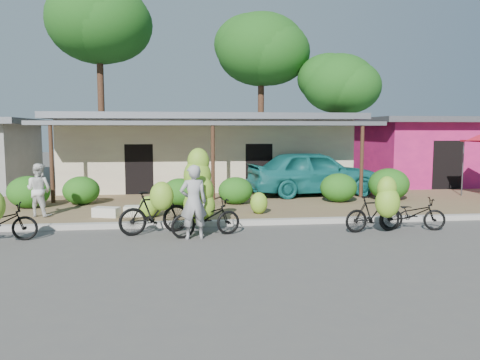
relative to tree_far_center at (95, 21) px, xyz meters
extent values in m
plane|color=#514E4B|center=(5.69, -16.11, -8.57)|extent=(100.00, 100.00, 0.00)
cube|color=olive|center=(5.69, -11.11, -8.51)|extent=(60.00, 6.00, 0.12)
cube|color=#A8A399|center=(5.69, -14.11, -8.50)|extent=(60.00, 0.25, 0.15)
cube|color=beige|center=(5.69, -5.11, -7.02)|extent=(12.00, 6.00, 3.10)
cube|color=slate|center=(5.69, -5.11, -5.35)|extent=(13.00, 7.00, 0.25)
cube|color=black|center=(5.69, -8.06, -7.47)|extent=(1.40, 0.12, 2.20)
cube|color=slate|center=(5.69, -9.11, -5.67)|extent=(13.00, 2.00, 0.15)
cylinder|color=#4E311F|center=(0.09, -10.01, -7.15)|extent=(0.14, 0.14, 2.85)
cylinder|color=#4E311F|center=(5.69, -10.01, -7.15)|extent=(0.14, 0.14, 2.85)
cylinder|color=#4E311F|center=(11.29, -10.01, -7.15)|extent=(0.14, 0.14, 2.85)
cube|color=#DA216E|center=(16.19, -5.11, -7.07)|extent=(5.00, 5.00, 3.00)
cube|color=slate|center=(16.19, -5.11, -5.45)|extent=(6.00, 6.00, 0.25)
cube|color=black|center=(16.19, -7.56, -7.47)|extent=(1.40, 0.12, 2.20)
cylinder|color=#4E311F|center=(0.19, -0.11, -4.08)|extent=(0.36, 0.36, 8.98)
ellipsoid|color=#134310|center=(0.19, -0.11, -0.09)|extent=(5.56, 5.56, 4.44)
ellipsoid|color=#134310|center=(-0.31, 0.19, 0.21)|extent=(4.72, 4.72, 3.78)
cylinder|color=#4E311F|center=(9.19, 0.39, -4.71)|extent=(0.36, 0.36, 7.73)
ellipsoid|color=#134310|center=(9.19, 0.39, -1.27)|extent=(5.20, 5.20, 4.16)
ellipsoid|color=#134310|center=(8.69, 0.69, -0.97)|extent=(4.42, 4.42, 3.54)
cylinder|color=#4E311F|center=(13.19, -1.61, -5.81)|extent=(0.36, 0.36, 5.52)
ellipsoid|color=#134310|center=(13.19, -1.61, -3.36)|extent=(4.04, 4.04, 3.23)
ellipsoid|color=#134310|center=(12.69, -1.31, -3.06)|extent=(3.44, 3.44, 2.75)
ellipsoid|color=#186016|center=(-0.40, -11.05, -7.93)|extent=(1.34, 1.21, 1.05)
ellipsoid|color=#186016|center=(1.16, -10.53, -7.97)|extent=(1.24, 1.11, 0.96)
ellipsoid|color=#186016|center=(4.50, -11.17, -7.99)|extent=(1.18, 1.06, 0.92)
ellipsoid|color=#186016|center=(6.39, -11.06, -7.99)|extent=(1.19, 1.07, 0.93)
ellipsoid|color=#186016|center=(10.06, -11.03, -7.95)|extent=(1.30, 1.17, 1.01)
ellipsoid|color=#186016|center=(12.02, -10.81, -7.88)|extent=(1.48, 1.33, 1.15)
cylinder|color=#59595E|center=(15.36, -10.04, -7.40)|extent=(0.05, 0.05, 2.10)
imported|color=black|center=(3.88, -14.94, -8.02)|extent=(1.91, 1.10, 1.11)
ellipsoid|color=#7DBC2F|center=(4.09, -15.56, -7.52)|extent=(0.57, 0.49, 0.71)
imported|color=black|center=(5.16, -15.38, -8.10)|extent=(1.90, 1.11, 0.94)
ellipsoid|color=#7DBC2F|center=(4.95, -14.87, -7.89)|extent=(0.71, 0.61, 0.89)
ellipsoid|color=#7DBC2F|center=(5.05, -14.84, -7.50)|extent=(0.70, 0.59, 0.87)
ellipsoid|color=#7DBC2F|center=(4.97, -14.86, -7.11)|extent=(0.71, 0.60, 0.89)
ellipsoid|color=#7DBC2F|center=(5.00, -14.85, -6.74)|extent=(0.56, 0.48, 0.70)
ellipsoid|color=#7DBC2F|center=(5.10, -15.19, -7.84)|extent=(0.61, 0.52, 0.76)
ellipsoid|color=#7DBC2F|center=(5.06, -15.20, -7.44)|extent=(0.59, 0.50, 0.74)
imported|color=black|center=(9.50, -15.39, -8.10)|extent=(1.62, 0.65, 0.95)
ellipsoid|color=#7DBC2F|center=(9.59, -16.03, -7.70)|extent=(0.61, 0.52, 0.76)
ellipsoid|color=#7DBC2F|center=(9.58, -15.98, -7.36)|extent=(0.48, 0.41, 0.61)
imported|color=black|center=(10.66, -15.28, -8.14)|extent=(1.74, 0.97, 0.86)
ellipsoid|color=#7DBC2F|center=(3.74, -13.12, -8.14)|extent=(0.49, 0.42, 0.62)
ellipsoid|color=#7DBC2F|center=(3.61, -13.33, -8.13)|extent=(0.51, 0.43, 0.64)
ellipsoid|color=#7DBC2F|center=(6.88, -13.05, -8.12)|extent=(0.53, 0.45, 0.66)
cube|color=white|center=(3.30, -12.98, -8.30)|extent=(0.86, 0.42, 0.30)
cube|color=white|center=(2.37, -13.01, -8.31)|extent=(0.83, 0.59, 0.28)
imported|color=#9A9A9A|center=(4.85, -15.64, -7.66)|extent=(0.72, 0.53, 1.82)
imported|color=silver|center=(0.40, -12.66, -7.67)|extent=(0.91, 0.81, 1.56)
imported|color=#176868|center=(9.69, -9.11, -7.57)|extent=(5.36, 2.66, 1.76)
camera|label=1|loc=(4.60, -26.86, -5.96)|focal=35.00mm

